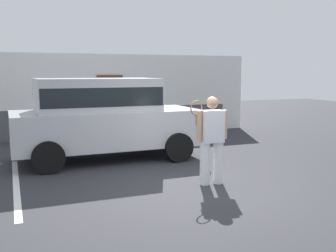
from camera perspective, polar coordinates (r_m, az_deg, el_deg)
The scene contains 6 objects.
ground_plane at distance 7.70m, azimuth 2.96°, elevation -8.91°, with size 40.00×40.00×0.00m, color #2D2D33.
parking_stripe_0 at distance 8.49m, azimuth -20.89°, elevation -7.81°, with size 0.12×4.40×0.01m, color silver.
house_frontage at distance 14.04m, azimuth -8.95°, elevation 4.03°, with size 10.76×0.40×2.81m.
parked_suv at distance 10.12m, azimuth -9.33°, elevation 1.62°, with size 4.62×2.21×2.05m.
tennis_player_man at distance 7.85m, azimuth 6.25°, elevation -1.83°, with size 0.78×0.29×1.73m.
potted_plant_by_porch at distance 14.08m, azimuth 2.82°, elevation 0.34°, with size 0.54×0.54×0.71m.
Camera 1 is at (-3.09, -6.70, 2.20)m, focal length 42.63 mm.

